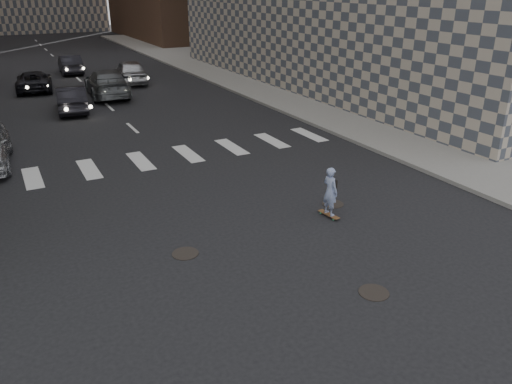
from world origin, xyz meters
TOP-DOWN VIEW (x-y plane):
  - ground at (0.00, 0.00)m, footprint 160.00×160.00m
  - sidewalk_right at (14.50, 20.00)m, footprint 13.00×80.00m
  - manhole_a at (1.20, -2.50)m, footprint 0.70×0.70m
  - manhole_b at (-2.00, 1.20)m, footprint 0.70×0.70m
  - manhole_c at (3.30, 2.00)m, footprint 0.70×0.70m
  - skateboarder at (2.65, 1.31)m, footprint 0.43×0.81m
  - traffic_car_a at (-2.00, 18.90)m, footprint 1.94×4.42m
  - traffic_car_b at (0.61, 22.00)m, footprint 2.67×5.77m
  - traffic_car_c at (-3.24, 26.00)m, footprint 2.60×4.79m
  - traffic_car_d at (3.04, 25.77)m, footprint 2.48×4.98m
  - traffic_car_e at (-0.04, 32.00)m, footprint 1.70×4.41m

SIDE VIEW (x-z plane):
  - ground at x=0.00m, z-range 0.00..0.00m
  - manhole_a at x=1.20m, z-range 0.00..0.02m
  - manhole_b at x=-2.00m, z-range 0.00..0.02m
  - manhole_c at x=3.30m, z-range 0.00..0.02m
  - sidewalk_right at x=14.50m, z-range 0.00..0.15m
  - traffic_car_c at x=-3.24m, z-range 0.00..1.27m
  - traffic_car_a at x=-2.00m, z-range 0.00..1.41m
  - traffic_car_e at x=-0.04m, z-range 0.00..1.43m
  - traffic_car_d at x=3.04m, z-range 0.00..1.63m
  - traffic_car_b at x=0.61m, z-range 0.00..1.63m
  - skateboarder at x=2.65m, z-range 0.04..1.62m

